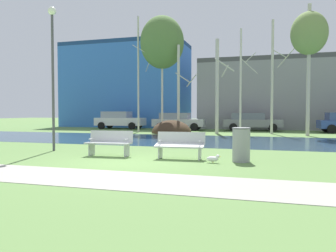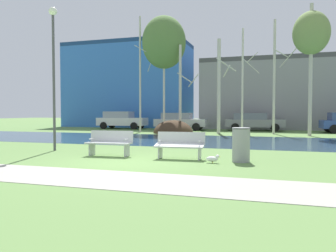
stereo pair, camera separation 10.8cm
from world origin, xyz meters
name	(u,v)px [view 1 (the left image)]	position (x,y,z in m)	size (l,w,h in m)	color
ground_plane	(197,138)	(0.00, 10.00, 0.00)	(120.00, 120.00, 0.00)	#5B7F42
paved_path_strip	(87,177)	(0.00, -2.38, 0.01)	(60.00, 1.97, 0.01)	#9E998E
river_band	(192,140)	(0.00, 8.54, 0.00)	(80.00, 7.60, 0.01)	#284256
soil_mound	(172,133)	(-2.79, 14.16, 0.00)	(2.88, 3.06, 1.90)	#423021
bench_left	(109,142)	(-1.28, 1.29, 0.47)	(1.63, 0.65, 0.87)	#B2B5B7
bench_right	(180,144)	(1.27, 1.29, 0.47)	(1.63, 0.65, 0.87)	#B2B5B7
trash_bin	(241,144)	(3.22, 1.22, 0.54)	(0.56, 0.56, 1.05)	gray
seagull	(213,159)	(2.45, 0.72, 0.13)	(0.43, 0.16, 0.26)	white
streetlamp	(53,56)	(-4.09, 2.07, 3.72)	(0.32, 0.32, 5.62)	#4C4C51
birch_far_left	(139,74)	(-5.63, 14.86, 4.49)	(1.27, 2.22, 8.87)	beige
birch_left	(162,43)	(-3.91, 15.44, 6.87)	(3.36, 3.36, 8.90)	beige
birch_center_left	(179,88)	(-2.32, 14.54, 3.26)	(1.52, 2.34, 6.44)	beige
birch_center	(217,85)	(0.48, 14.64, 3.42)	(1.36, 2.03, 6.71)	beige
birch_center_right	(241,80)	(2.05, 15.53, 3.84)	(1.27, 2.26, 7.54)	beige
birch_right	(273,76)	(4.23, 15.47, 4.06)	(1.54, 2.32, 7.98)	beige
birch_far_right	(309,34)	(6.40, 13.97, 6.48)	(2.28, 2.28, 8.40)	#BCB7A8
parked_van_nearest_white	(119,120)	(-9.11, 18.77, 0.83)	(4.50, 2.31, 1.59)	silver
parked_sedan_second_silver	(178,121)	(-3.42, 18.32, 0.78)	(4.48, 2.31, 1.47)	#B2B5BC
parked_hatch_third_grey	(251,121)	(2.63, 19.01, 0.77)	(4.75, 2.28, 1.46)	slate
building_blue_store	(127,86)	(-10.72, 24.02, 4.40)	(12.89, 6.07, 8.79)	#3870C6
building_grey_warehouse	(277,95)	(4.70, 25.43, 3.20)	(14.01, 9.40, 6.40)	gray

